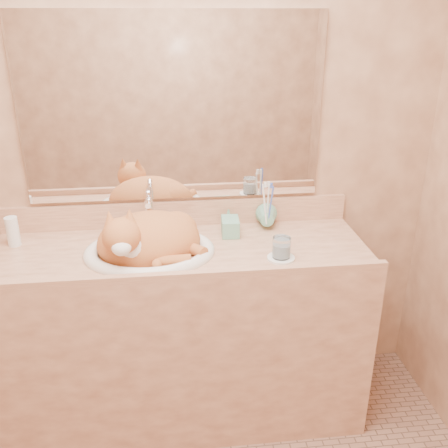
{
  "coord_description": "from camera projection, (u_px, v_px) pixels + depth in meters",
  "views": [
    {
      "loc": [
        -0.03,
        -1.18,
        1.78
      ],
      "look_at": [
        0.19,
        0.7,
        0.97
      ],
      "focal_mm": 40.0,
      "sensor_mm": 36.0,
      "label": 1
    }
  ],
  "objects": [
    {
      "name": "cat",
      "position": [
        146.0,
        237.0,
        2.05
      ],
      "size": [
        0.5,
        0.44,
        0.24
      ],
      "primitive_type": null,
      "rotation": [
        0.0,
        0.0,
        0.2
      ],
      "color": "#AF5728",
      "rests_on": "sink_basin"
    },
    {
      "name": "water_glass",
      "position": [
        281.0,
        247.0,
        2.01
      ],
      "size": [
        0.07,
        0.07,
        0.09
      ],
      "primitive_type": "cylinder",
      "color": "white",
      "rests_on": "saucer"
    },
    {
      "name": "sink_basin",
      "position": [
        149.0,
        235.0,
        2.05
      ],
      "size": [
        0.6,
        0.53,
        0.17
      ],
      "primitive_type": null,
      "rotation": [
        0.0,
        0.0,
        -0.17
      ],
      "color": "white",
      "rests_on": "vanity_counter"
    },
    {
      "name": "vanity_counter",
      "position": [
        183.0,
        333.0,
        2.28
      ],
      "size": [
        1.6,
        0.55,
        0.85
      ],
      "primitive_type": null,
      "color": "#9A6145",
      "rests_on": "floor"
    },
    {
      "name": "toothbrushes",
      "position": [
        268.0,
        203.0,
        2.23
      ],
      "size": [
        0.04,
        0.04,
        0.24
      ],
      "primitive_type": null,
      "color": "white",
      "rests_on": "toothbrush_cup"
    },
    {
      "name": "wall_back",
      "position": [
        174.0,
        141.0,
        2.2
      ],
      "size": [
        2.4,
        0.02,
        2.5
      ],
      "primitive_type": "cube",
      "color": "#8E5C40",
      "rests_on": "ground"
    },
    {
      "name": "soap_dispenser",
      "position": [
        231.0,
        222.0,
        2.17
      ],
      "size": [
        0.08,
        0.08,
        0.17
      ],
      "primitive_type": "imported",
      "rotation": [
        0.0,
        0.0,
        -0.05
      ],
      "color": "#6CAD90",
      "rests_on": "vanity_counter"
    },
    {
      "name": "toothbrush_cup",
      "position": [
        267.0,
        222.0,
        2.27
      ],
      "size": [
        0.12,
        0.12,
        0.1
      ],
      "primitive_type": "imported",
      "rotation": [
        0.0,
        0.0,
        -0.15
      ],
      "color": "#6CAD90",
      "rests_on": "vanity_counter"
    },
    {
      "name": "saucer",
      "position": [
        281.0,
        258.0,
        2.02
      ],
      "size": [
        0.11,
        0.11,
        0.01
      ],
      "primitive_type": "cylinder",
      "color": "white",
      "rests_on": "vanity_counter"
    },
    {
      "name": "mirror",
      "position": [
        173.0,
        110.0,
        2.14
      ],
      "size": [
        1.3,
        0.02,
        0.8
      ],
      "primitive_type": "cube",
      "color": "white",
      "rests_on": "wall_back"
    },
    {
      "name": "lotion_bottle",
      "position": [
        13.0,
        231.0,
        2.12
      ],
      "size": [
        0.05,
        0.05,
        0.13
      ],
      "primitive_type": "cylinder",
      "color": "white",
      "rests_on": "vanity_counter"
    },
    {
      "name": "faucet",
      "position": [
        150.0,
        214.0,
        2.23
      ],
      "size": [
        0.08,
        0.14,
        0.18
      ],
      "primitive_type": null,
      "rotation": [
        0.0,
        0.0,
        -0.25
      ],
      "color": "white",
      "rests_on": "vanity_counter"
    }
  ]
}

